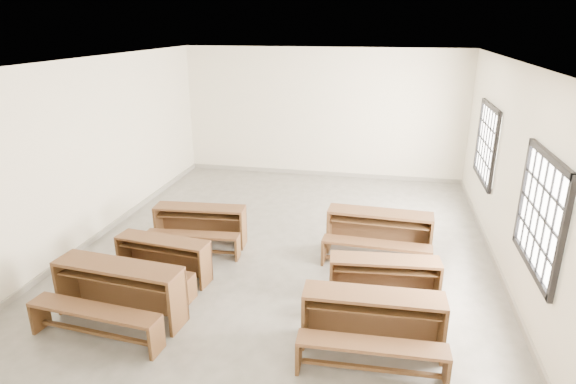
% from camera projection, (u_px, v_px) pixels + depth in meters
% --- Properties ---
extents(room, '(8.50, 8.50, 3.20)m').
position_uv_depth(room, '(293.00, 127.00, 7.86)').
color(room, gray).
rests_on(room, ground).
extents(desk_set_0, '(1.83, 1.07, 0.79)m').
position_uv_depth(desk_set_0, '(117.00, 289.00, 6.29)').
color(desk_set_0, brown).
rests_on(desk_set_0, ground).
extents(desk_set_1, '(1.55, 0.93, 0.66)m').
position_uv_depth(desk_set_1, '(162.00, 257.00, 7.32)').
color(desk_set_1, brown).
rests_on(desk_set_1, ground).
extents(desk_set_2, '(1.65, 0.95, 0.71)m').
position_uv_depth(desk_set_2, '(200.00, 223.00, 8.45)').
color(desk_set_2, brown).
rests_on(desk_set_2, ground).
extents(desk_set_3, '(1.69, 0.92, 0.75)m').
position_uv_depth(desk_set_3, '(372.00, 320.00, 5.69)').
color(desk_set_3, brown).
rests_on(desk_set_3, ground).
extents(desk_set_4, '(1.58, 0.92, 0.68)m').
position_uv_depth(desk_set_4, '(384.00, 279.00, 6.67)').
color(desk_set_4, brown).
rests_on(desk_set_4, ground).
extents(desk_set_5, '(1.77, 0.98, 0.78)m').
position_uv_depth(desk_set_5, '(379.00, 231.00, 8.05)').
color(desk_set_5, brown).
rests_on(desk_set_5, ground).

